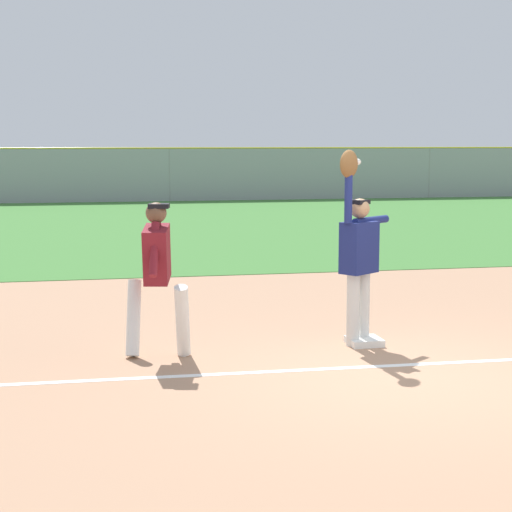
{
  "coord_description": "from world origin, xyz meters",
  "views": [
    {
      "loc": [
        -3.08,
        -7.93,
        2.38
      ],
      "look_at": [
        -1.21,
        1.57,
        1.05
      ],
      "focal_mm": 59.04,
      "sensor_mm": 36.0,
      "label": 1
    }
  ],
  "objects_px": {
    "runner": "(157,268)",
    "fielder": "(358,250)",
    "first_base": "(364,341)",
    "baseball": "(358,162)",
    "parked_car_blue": "(79,181)",
    "parked_car_white": "(201,181)",
    "parked_car_black": "(296,180)"
  },
  "relations": [
    {
      "from": "parked_car_blue",
      "to": "parked_car_white",
      "type": "bearing_deg",
      "value": -6.62
    },
    {
      "from": "first_base",
      "to": "baseball",
      "type": "distance_m",
      "value": 2.12
    },
    {
      "from": "runner",
      "to": "parked_car_blue",
      "type": "xyz_separation_m",
      "value": [
        -1.18,
        27.74,
        -0.32
      ]
    },
    {
      "from": "parked_car_white",
      "to": "runner",
      "type": "bearing_deg",
      "value": -97.4
    },
    {
      "from": "runner",
      "to": "baseball",
      "type": "bearing_deg",
      "value": 21.1
    },
    {
      "from": "fielder",
      "to": "runner",
      "type": "xyz_separation_m",
      "value": [
        -2.34,
        -0.13,
        -0.12
      ]
    },
    {
      "from": "baseball",
      "to": "fielder",
      "type": "bearing_deg",
      "value": -104.3
    },
    {
      "from": "parked_car_blue",
      "to": "fielder",
      "type": "bearing_deg",
      "value": -83.18
    },
    {
      "from": "baseball",
      "to": "parked_car_blue",
      "type": "height_order",
      "value": "baseball"
    },
    {
      "from": "runner",
      "to": "parked_car_blue",
      "type": "bearing_deg",
      "value": 103.57
    },
    {
      "from": "fielder",
      "to": "parked_car_blue",
      "type": "distance_m",
      "value": 27.83
    },
    {
      "from": "parked_car_blue",
      "to": "parked_car_white",
      "type": "relative_size",
      "value": 1.0
    },
    {
      "from": "parked_car_black",
      "to": "parked_car_blue",
      "type": "bearing_deg",
      "value": -178.28
    },
    {
      "from": "runner",
      "to": "parked_car_white",
      "type": "relative_size",
      "value": 0.39
    },
    {
      "from": "baseball",
      "to": "first_base",
      "type": "bearing_deg",
      "value": -88.31
    },
    {
      "from": "parked_car_blue",
      "to": "parked_car_white",
      "type": "xyz_separation_m",
      "value": [
        5.2,
        -0.56,
        0.0
      ]
    },
    {
      "from": "baseball",
      "to": "parked_car_blue",
      "type": "bearing_deg",
      "value": 97.5
    },
    {
      "from": "baseball",
      "to": "parked_car_blue",
      "type": "distance_m",
      "value": 27.59
    },
    {
      "from": "runner",
      "to": "parked_car_white",
      "type": "distance_m",
      "value": 27.47
    },
    {
      "from": "parked_car_blue",
      "to": "baseball",
      "type": "bearing_deg",
      "value": -82.95
    },
    {
      "from": "runner",
      "to": "fielder",
      "type": "bearing_deg",
      "value": 14.4
    },
    {
      "from": "first_base",
      "to": "parked_car_white",
      "type": "relative_size",
      "value": 0.09
    },
    {
      "from": "fielder",
      "to": "parked_car_black",
      "type": "height_order",
      "value": "fielder"
    },
    {
      "from": "first_base",
      "to": "parked_car_blue",
      "type": "height_order",
      "value": "parked_car_blue"
    },
    {
      "from": "parked_car_blue",
      "to": "parked_car_black",
      "type": "distance_m",
      "value": 9.5
    },
    {
      "from": "parked_car_blue",
      "to": "parked_car_white",
      "type": "distance_m",
      "value": 5.23
    },
    {
      "from": "parked_car_white",
      "to": "parked_car_black",
      "type": "bearing_deg",
      "value": 3.21
    },
    {
      "from": "parked_car_black",
      "to": "first_base",
      "type": "bearing_deg",
      "value": -98.08
    },
    {
      "from": "first_base",
      "to": "runner",
      "type": "distance_m",
      "value": 2.61
    },
    {
      "from": "first_base",
      "to": "fielder",
      "type": "relative_size",
      "value": 0.17
    },
    {
      "from": "parked_car_blue",
      "to": "parked_car_black",
      "type": "xyz_separation_m",
      "value": [
        9.5,
        -0.4,
        0.0
      ]
    },
    {
      "from": "runner",
      "to": "baseball",
      "type": "relative_size",
      "value": 23.24
    }
  ]
}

